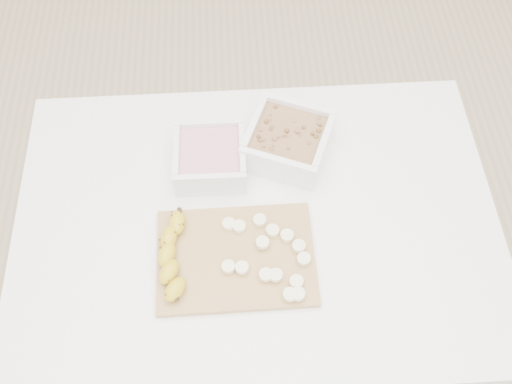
{
  "coord_description": "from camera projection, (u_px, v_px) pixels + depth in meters",
  "views": [
    {
      "loc": [
        -0.03,
        -0.55,
        1.79
      ],
      "look_at": [
        0.0,
        0.03,
        0.81
      ],
      "focal_mm": 40.0,
      "sensor_mm": 36.0,
      "label": 1
    }
  ],
  "objects": [
    {
      "name": "bowl_yogurt",
      "position": [
        210.0,
        157.0,
        1.21
      ],
      "size": [
        0.15,
        0.15,
        0.07
      ],
      "color": "white",
      "rests_on": "table"
    },
    {
      "name": "table",
      "position": [
        257.0,
        240.0,
        1.26
      ],
      "size": [
        1.0,
        0.7,
        0.75
      ],
      "color": "white",
      "rests_on": "ground"
    },
    {
      "name": "banana_slices",
      "position": [
        270.0,
        255.0,
        1.11
      ],
      "size": [
        0.17,
        0.19,
        0.02
      ],
      "color": "#FCECBC",
      "rests_on": "cutting_board"
    },
    {
      "name": "bowl_granola",
      "position": [
        288.0,
        141.0,
        1.23
      ],
      "size": [
        0.22,
        0.22,
        0.08
      ],
      "color": "white",
      "rests_on": "table"
    },
    {
      "name": "ground",
      "position": [
        257.0,
        330.0,
        1.82
      ],
      "size": [
        3.5,
        3.5,
        0.0
      ],
      "primitive_type": "plane",
      "color": "#C6AD89",
      "rests_on": "ground"
    },
    {
      "name": "banana",
      "position": [
        173.0,
        257.0,
        1.1
      ],
      "size": [
        0.09,
        0.19,
        0.03
      ],
      "primitive_type": null,
      "rotation": [
        0.0,
        0.0,
        -0.22
      ],
      "color": "gold",
      "rests_on": "cutting_board"
    },
    {
      "name": "cutting_board",
      "position": [
        236.0,
        257.0,
        1.12
      ],
      "size": [
        0.31,
        0.22,
        0.01
      ],
      "primitive_type": "cube",
      "rotation": [
        0.0,
        0.0,
        0.01
      ],
      "color": "tan",
      "rests_on": "table"
    }
  ]
}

